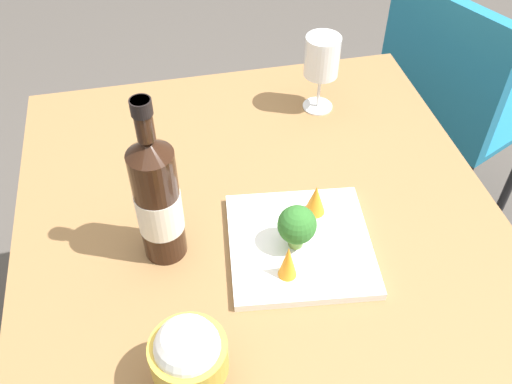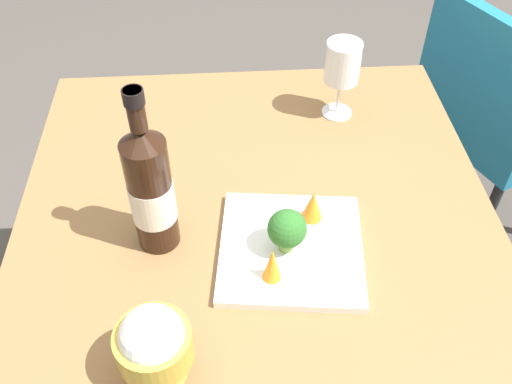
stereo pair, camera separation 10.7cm
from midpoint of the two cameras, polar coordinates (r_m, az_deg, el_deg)
ground_plane at (r=1.70m, az=1.90°, el=-18.54°), size 8.00×8.00×0.00m
dining_table at (r=1.15m, az=2.66°, el=-4.12°), size 0.91×0.91×0.73m
chair_by_wall at (r=1.78m, az=23.79°, el=7.29°), size 0.53×0.53×0.85m
wine_bottle at (r=0.94m, az=-7.43°, el=0.16°), size 0.08×0.08×0.33m
wine_glass at (r=1.25m, az=11.23°, el=12.43°), size 0.08×0.08×0.18m
rice_bowl at (r=0.82m, az=-6.52°, el=-15.33°), size 0.11×0.11×0.14m
serving_plate at (r=1.01m, az=6.59°, el=-5.85°), size 0.28×0.28×0.02m
broccoli_floret at (r=0.96m, az=6.34°, el=-3.94°), size 0.07×0.07×0.09m
carrot_garnish_left at (r=0.93m, az=4.95°, el=-7.45°), size 0.03×0.03×0.07m
carrot_garnish_right at (r=1.03m, az=8.71°, el=-1.49°), size 0.04×0.04×0.06m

